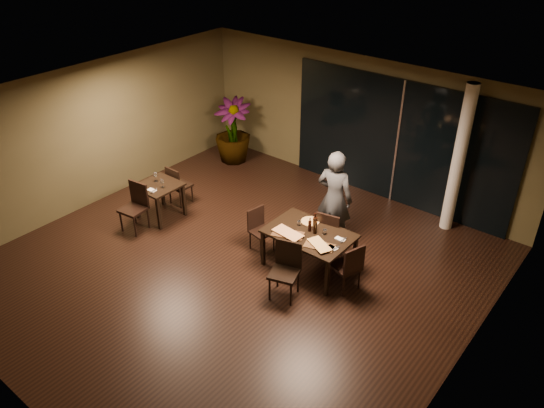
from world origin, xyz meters
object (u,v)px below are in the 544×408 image
at_px(side_table, 159,190).
at_px(diner, 334,198).
at_px(chair_main_left, 259,227).
at_px(potted_plant, 233,131).
at_px(chair_side_far, 177,184).
at_px(bottle_a, 310,224).
at_px(chair_main_right, 349,265).
at_px(chair_main_near, 286,267).
at_px(chair_side_near, 136,204).
at_px(main_table, 309,236).
at_px(bottle_b, 315,226).
at_px(chair_main_far, 329,231).
at_px(bottle_c, 315,222).

bearing_deg(side_table, diner, 24.15).
height_order(chair_main_left, potted_plant, potted_plant).
height_order(chair_side_far, bottle_a, bottle_a).
bearing_deg(chair_main_right, chair_side_far, -73.88).
height_order(chair_main_near, diner, diner).
bearing_deg(side_table, chair_side_near, -93.23).
xyz_separation_m(chair_side_far, diner, (3.37, 0.90, 0.46)).
relative_size(side_table, chair_main_right, 0.87).
xyz_separation_m(main_table, diner, (-0.12, 0.97, 0.28)).
xyz_separation_m(main_table, side_table, (-3.40, -0.50, -0.05)).
distance_m(chair_side_near, bottle_a, 3.60).
relative_size(chair_main_right, chair_side_far, 1.04).
bearing_deg(diner, chair_side_near, 23.66).
bearing_deg(bottle_b, chair_main_right, -10.03).
xyz_separation_m(chair_side_near, potted_plant, (-0.59, 3.49, 0.25)).
bearing_deg(chair_main_near, bottle_b, 74.61).
height_order(chair_main_near, bottle_b, bottle_b).
distance_m(chair_main_far, bottle_a, 0.61).
distance_m(side_table, chair_side_far, 0.59).
distance_m(side_table, bottle_b, 3.53).
height_order(chair_main_left, chair_side_near, chair_side_near).
height_order(main_table, side_table, same).
xyz_separation_m(diner, potted_plant, (-3.90, 1.45, -0.16)).
bearing_deg(chair_main_right, side_table, -66.36).
bearing_deg(chair_side_far, chair_main_left, 177.08).
xyz_separation_m(chair_main_far, bottle_c, (-0.06, -0.40, 0.39)).
bearing_deg(side_table, chair_main_right, 5.46).
bearing_deg(potted_plant, chair_side_near, -80.45).
bearing_deg(chair_main_far, bottle_c, 69.42).
bearing_deg(side_table, chair_side_far, 99.27).
xyz_separation_m(potted_plant, bottle_a, (3.99, -2.36, 0.08)).
xyz_separation_m(main_table, bottle_c, (0.02, 0.14, 0.24)).
xyz_separation_m(main_table, chair_side_near, (-3.43, -1.08, -0.12)).
relative_size(side_table, potted_plant, 0.50).
bearing_deg(bottle_b, bottle_c, 127.67).
height_order(chair_side_near, bottle_a, bottle_a).
xyz_separation_m(bottle_a, bottle_b, (0.11, 0.00, 0.02)).
distance_m(chair_main_far, diner, 0.64).
relative_size(chair_side_near, potted_plant, 0.62).
height_order(main_table, chair_side_far, chair_side_far).
bearing_deg(chair_main_left, chair_main_near, -110.66).
height_order(chair_main_far, chair_side_near, chair_side_near).
bearing_deg(chair_side_near, chair_main_far, 17.44).
xyz_separation_m(main_table, chair_main_right, (0.89, -0.09, -0.16)).
relative_size(chair_side_far, diner, 0.46).
bearing_deg(chair_main_far, potted_plant, -36.45).
xyz_separation_m(side_table, chair_main_left, (2.32, 0.42, -0.16)).
bearing_deg(chair_side_near, chair_side_far, 85.72).
distance_m(side_table, chair_main_near, 3.53).
bearing_deg(chair_side_far, potted_plant, -76.73).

